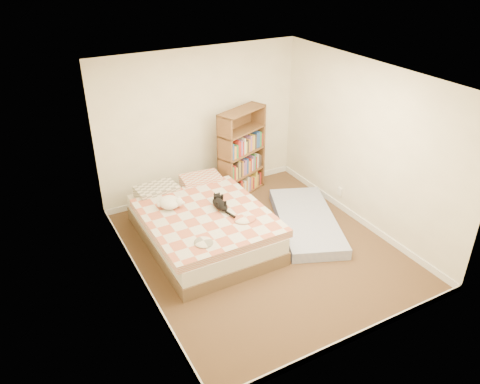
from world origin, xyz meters
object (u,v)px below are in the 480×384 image
bookshelf (241,163)px  floor_mattress (306,221)px  black_cat (219,203)px  white_dog (170,202)px  bed (201,223)px

bookshelf → floor_mattress: (0.35, -1.47, -0.47)m
floor_mattress → black_cat: (-1.33, 0.33, 0.52)m
floor_mattress → white_dog: bearing=-176.6°
floor_mattress → black_cat: size_ratio=3.00×
bed → bookshelf: bookshelf is taller
black_cat → white_dog: white_dog is taller
bookshelf → black_cat: bookshelf is taller
floor_mattress → black_cat: black_cat is taller
bookshelf → black_cat: size_ratio=2.44×
bed → black_cat: black_cat is taller
white_dog → bed: bearing=-39.9°
bed → black_cat: size_ratio=3.64×
floor_mattress → white_dog: size_ratio=4.95×
bed → white_dog: size_ratio=6.00×
bed → floor_mattress: 1.64m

